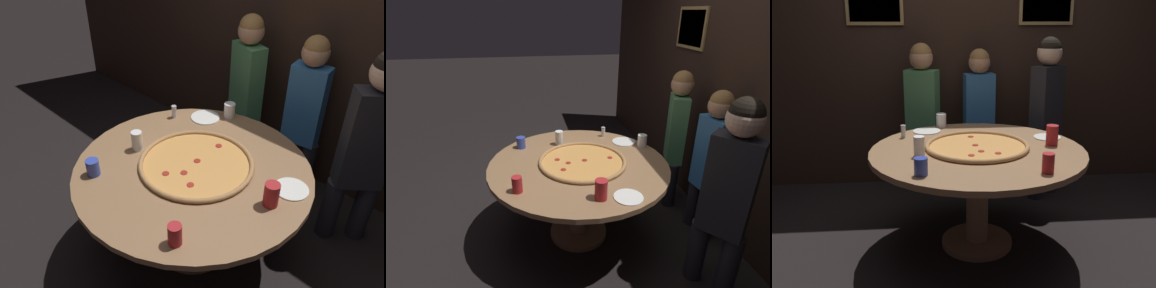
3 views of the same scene
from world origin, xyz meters
The scene contains 15 objects.
ground_plane centered at (0.00, 0.00, 0.00)m, with size 24.00×24.00×0.00m, color black.
back_wall centered at (0.00, 1.35, 1.30)m, with size 6.40×0.08×2.60m.
dining_table centered at (0.00, 0.00, 0.60)m, with size 1.50×1.50×0.74m.
giant_pizza centered at (0.00, 0.03, 0.75)m, with size 0.74×0.74×0.03m.
drink_cup_beside_pizza centered at (0.36, -0.50, 0.80)m, with size 0.07×0.07×0.12m, color #B22328.
drink_cup_near_left centered at (-0.39, -0.47, 0.79)m, with size 0.08×0.08×0.11m, color #384CB7.
drink_cup_far_left centered at (0.54, 0.06, 0.81)m, with size 0.09×0.09×0.15m, color #B22328.
drink_cup_front_edge centered at (-0.23, 0.65, 0.80)m, with size 0.08×0.08×0.11m, color white.
drink_cup_far_right centered at (-0.40, -0.11, 0.81)m, with size 0.07×0.07×0.14m, color white.
white_plate_far_back centered at (0.56, 0.25, 0.74)m, with size 0.20×0.20×0.01m, color white.
white_plate_right_side centered at (-0.35, 0.51, 0.74)m, with size 0.22×0.22×0.01m, color white.
condiment_shaker centered at (-0.53, 0.35, 0.79)m, with size 0.04×0.04×0.10m.
diner_side_right centered at (0.15, 1.13, 0.76)m, with size 0.35×0.20×1.35m.
diner_far_left centered at (-0.39, 1.07, 0.80)m, with size 0.37×0.25×1.41m.
diner_far_right centered at (0.73, 0.87, 0.83)m, with size 0.36×0.34×1.46m.
Camera 2 is at (2.20, -0.39, 1.91)m, focal length 28.00 mm.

